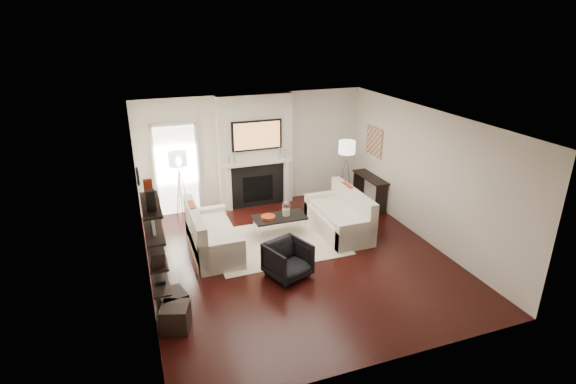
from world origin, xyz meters
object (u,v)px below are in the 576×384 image
object	(u,v)px
coffee_table	(280,217)
armchair	(288,258)
loveseat_right_base	(338,223)
ottoman_near	(173,304)
loveseat_left_base	(214,242)
lamp_left_shade	(178,159)
lamp_right_shade	(347,147)

from	to	relation	value
coffee_table	armchair	size ratio (longest dim) A/B	1.55
loveseat_right_base	ottoman_near	bearing A→B (deg)	-154.58
loveseat_left_base	lamp_left_shade	xyz separation A→B (m)	(-0.38, 1.73, 1.24)
loveseat_left_base	ottoman_near	world-z (taller)	loveseat_left_base
loveseat_right_base	armchair	xyz separation A→B (m)	(-1.62, -1.29, 0.14)
lamp_left_shade	armchair	bearing A→B (deg)	-64.94
loveseat_left_base	loveseat_right_base	bearing A→B (deg)	-1.26
loveseat_left_base	armchair	size ratio (longest dim) A/B	2.54
lamp_left_shade	loveseat_left_base	bearing A→B (deg)	-77.65
armchair	lamp_right_shade	xyz separation A→B (m)	(2.46, 2.66, 1.10)
coffee_table	armchair	bearing A→B (deg)	-103.85
loveseat_right_base	armchair	distance (m)	2.08
lamp_right_shade	ottoman_near	size ratio (longest dim) A/B	1.00
loveseat_left_base	coffee_table	world-z (taller)	same
armchair	lamp_right_shade	bearing A→B (deg)	27.50
lamp_right_shade	lamp_left_shade	bearing A→B (deg)	173.83
loveseat_right_base	lamp_right_shade	xyz separation A→B (m)	(0.84, 1.36, 1.24)
loveseat_left_base	armchair	distance (m)	1.73
coffee_table	lamp_left_shade	bearing A→B (deg)	141.18
coffee_table	armchair	world-z (taller)	armchair
loveseat_right_base	ottoman_near	world-z (taller)	loveseat_right_base
ottoman_near	loveseat_right_base	bearing A→B (deg)	25.42
loveseat_left_base	loveseat_right_base	size ratio (longest dim) A/B	1.00
coffee_table	ottoman_near	bearing A→B (deg)	-140.03
coffee_table	lamp_right_shade	xyz separation A→B (m)	(2.06, 1.06, 1.05)
armchair	loveseat_right_base	bearing A→B (deg)	18.90
lamp_right_shade	ottoman_near	world-z (taller)	lamp_right_shade
ottoman_near	coffee_table	bearing A→B (deg)	39.97
loveseat_left_base	armchair	bearing A→B (deg)	-51.88
lamp_right_shade	ottoman_near	distance (m)	5.63
loveseat_left_base	armchair	world-z (taller)	armchair
loveseat_right_base	coffee_table	world-z (taller)	same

